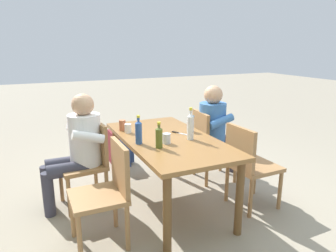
{
  "coord_description": "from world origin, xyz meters",
  "views": [
    {
      "loc": [
        -2.74,
        1.24,
        1.65
      ],
      "look_at": [
        0.0,
        0.0,
        0.86
      ],
      "focal_mm": 33.55,
      "sensor_mm": 36.0,
      "label": 1
    }
  ],
  "objects_px": {
    "backpack_by_near_side": "(122,151)",
    "person_in_white_shirt": "(218,128)",
    "chair_near_right": "(209,142)",
    "table_knife": "(180,133)",
    "chair_far_left": "(107,189)",
    "dining_table": "(168,146)",
    "cup_terracotta": "(122,125)",
    "bottle_blue": "(139,132)",
    "cup_glass": "(167,139)",
    "chair_near_left": "(248,162)",
    "cup_steel": "(190,126)",
    "chair_far_right": "(89,159)",
    "bottle_clear": "(191,126)",
    "cup_white": "(128,128)",
    "bottle_olive": "(159,137)",
    "person_in_plaid_shirt": "(78,146)",
    "backpack_by_far_side": "(117,148)"
  },
  "relations": [
    {
      "from": "bottle_clear",
      "to": "dining_table",
      "type": "bearing_deg",
      "value": 49.85
    },
    {
      "from": "person_in_white_shirt",
      "to": "cup_white",
      "type": "height_order",
      "value": "person_in_white_shirt"
    },
    {
      "from": "dining_table",
      "to": "cup_steel",
      "type": "bearing_deg",
      "value": -71.58
    },
    {
      "from": "chair_near_left",
      "to": "person_in_plaid_shirt",
      "type": "height_order",
      "value": "person_in_plaid_shirt"
    },
    {
      "from": "cup_glass",
      "to": "dining_table",
      "type": "bearing_deg",
      "value": -28.21
    },
    {
      "from": "backpack_by_near_side",
      "to": "person_in_white_shirt",
      "type": "bearing_deg",
      "value": -135.44
    },
    {
      "from": "dining_table",
      "to": "bottle_olive",
      "type": "xyz_separation_m",
      "value": [
        -0.26,
        0.2,
        0.2
      ]
    },
    {
      "from": "cup_terracotta",
      "to": "bottle_blue",
      "type": "bearing_deg",
      "value": -179.22
    },
    {
      "from": "bottle_blue",
      "to": "bottle_clear",
      "type": "bearing_deg",
      "value": -98.96
    },
    {
      "from": "chair_near_left",
      "to": "bottle_clear",
      "type": "relative_size",
      "value": 2.72
    },
    {
      "from": "table_knife",
      "to": "backpack_by_near_side",
      "type": "height_order",
      "value": "table_knife"
    },
    {
      "from": "chair_near_right",
      "to": "table_knife",
      "type": "height_order",
      "value": "chair_near_right"
    },
    {
      "from": "dining_table",
      "to": "table_knife",
      "type": "height_order",
      "value": "table_knife"
    },
    {
      "from": "dining_table",
      "to": "person_in_white_shirt",
      "type": "height_order",
      "value": "person_in_white_shirt"
    },
    {
      "from": "dining_table",
      "to": "chair_near_left",
      "type": "bearing_deg",
      "value": -117.31
    },
    {
      "from": "chair_near_right",
      "to": "table_knife",
      "type": "relative_size",
      "value": 3.94
    },
    {
      "from": "dining_table",
      "to": "chair_near_left",
      "type": "height_order",
      "value": "chair_near_left"
    },
    {
      "from": "bottle_olive",
      "to": "backpack_by_near_side",
      "type": "distance_m",
      "value": 1.71
    },
    {
      "from": "cup_glass",
      "to": "bottle_olive",
      "type": "bearing_deg",
      "value": 127.14
    },
    {
      "from": "bottle_clear",
      "to": "cup_steel",
      "type": "xyz_separation_m",
      "value": [
        0.25,
        -0.13,
        -0.08
      ]
    },
    {
      "from": "chair_far_right",
      "to": "cup_glass",
      "type": "distance_m",
      "value": 0.89
    },
    {
      "from": "backpack_by_near_side",
      "to": "backpack_by_far_side",
      "type": "xyz_separation_m",
      "value": [
        0.03,
        0.06,
        0.03
      ]
    },
    {
      "from": "chair_near_right",
      "to": "bottle_clear",
      "type": "xyz_separation_m",
      "value": [
        -0.53,
        0.55,
        0.39
      ]
    },
    {
      "from": "bottle_blue",
      "to": "dining_table",
      "type": "bearing_deg",
      "value": -78.55
    },
    {
      "from": "chair_near_right",
      "to": "chair_far_left",
      "type": "bearing_deg",
      "value": 117.42
    },
    {
      "from": "person_in_white_shirt",
      "to": "cup_terracotta",
      "type": "height_order",
      "value": "person_in_white_shirt"
    },
    {
      "from": "chair_near_left",
      "to": "cup_glass",
      "type": "bearing_deg",
      "value": 75.99
    },
    {
      "from": "bottle_clear",
      "to": "cup_white",
      "type": "bearing_deg",
      "value": 45.21
    },
    {
      "from": "bottle_olive",
      "to": "cup_glass",
      "type": "bearing_deg",
      "value": -52.86
    },
    {
      "from": "bottle_olive",
      "to": "cup_steel",
      "type": "height_order",
      "value": "bottle_olive"
    },
    {
      "from": "bottle_clear",
      "to": "table_knife",
      "type": "distance_m",
      "value": 0.26
    },
    {
      "from": "bottle_blue",
      "to": "table_knife",
      "type": "height_order",
      "value": "bottle_blue"
    },
    {
      "from": "bottle_clear",
      "to": "table_knife",
      "type": "bearing_deg",
      "value": 0.49
    },
    {
      "from": "dining_table",
      "to": "cup_glass",
      "type": "bearing_deg",
      "value": 151.79
    },
    {
      "from": "chair_near_left",
      "to": "cup_glass",
      "type": "relative_size",
      "value": 8.92
    },
    {
      "from": "dining_table",
      "to": "chair_near_left",
      "type": "relative_size",
      "value": 1.9
    },
    {
      "from": "backpack_by_near_side",
      "to": "chair_far_left",
      "type": "bearing_deg",
      "value": 160.12
    },
    {
      "from": "chair_far_right",
      "to": "cup_steel",
      "type": "relative_size",
      "value": 7.63
    },
    {
      "from": "cup_white",
      "to": "cup_steel",
      "type": "bearing_deg",
      "value": -110.53
    },
    {
      "from": "bottle_olive",
      "to": "cup_white",
      "type": "height_order",
      "value": "bottle_olive"
    },
    {
      "from": "chair_near_right",
      "to": "cup_steel",
      "type": "distance_m",
      "value": 0.59
    },
    {
      "from": "chair_far_right",
      "to": "bottle_olive",
      "type": "bearing_deg",
      "value": -140.71
    },
    {
      "from": "dining_table",
      "to": "cup_terracotta",
      "type": "height_order",
      "value": "cup_terracotta"
    },
    {
      "from": "chair_near_left",
      "to": "cup_steel",
      "type": "distance_m",
      "value": 0.7
    },
    {
      "from": "chair_near_right",
      "to": "cup_white",
      "type": "xyz_separation_m",
      "value": [
        -0.05,
        1.03,
        0.3
      ]
    },
    {
      "from": "chair_near_right",
      "to": "chair_far_right",
      "type": "height_order",
      "value": "same"
    },
    {
      "from": "person_in_white_shirt",
      "to": "table_knife",
      "type": "xyz_separation_m",
      "value": [
        -0.3,
        0.66,
        0.09
      ]
    },
    {
      "from": "person_in_plaid_shirt",
      "to": "table_knife",
      "type": "height_order",
      "value": "person_in_plaid_shirt"
    },
    {
      "from": "chair_far_right",
      "to": "person_in_white_shirt",
      "type": "relative_size",
      "value": 0.74
    },
    {
      "from": "bottle_olive",
      "to": "chair_far_left",
      "type": "bearing_deg",
      "value": 102.5
    }
  ]
}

